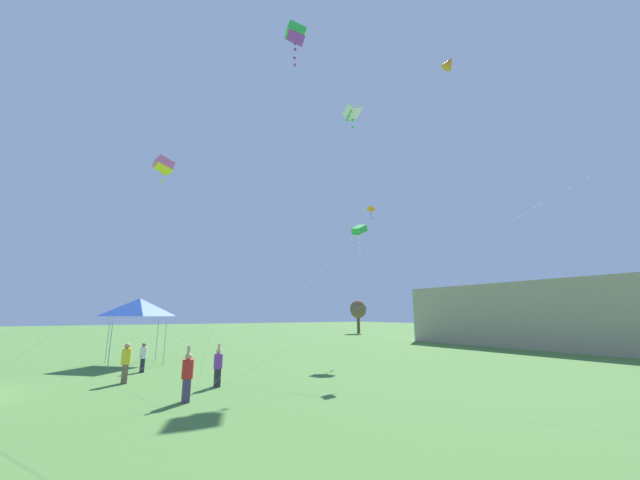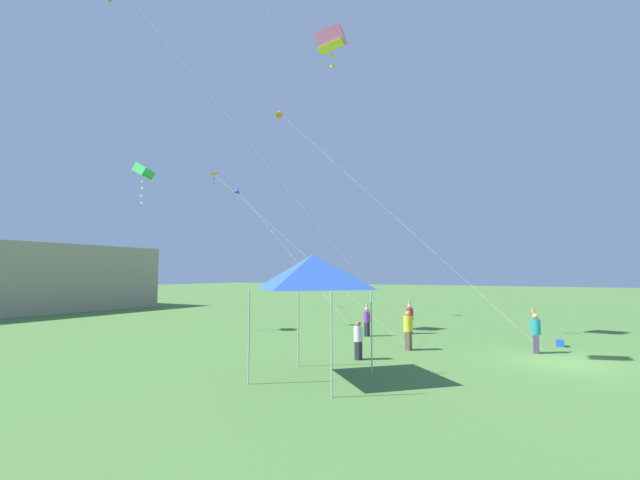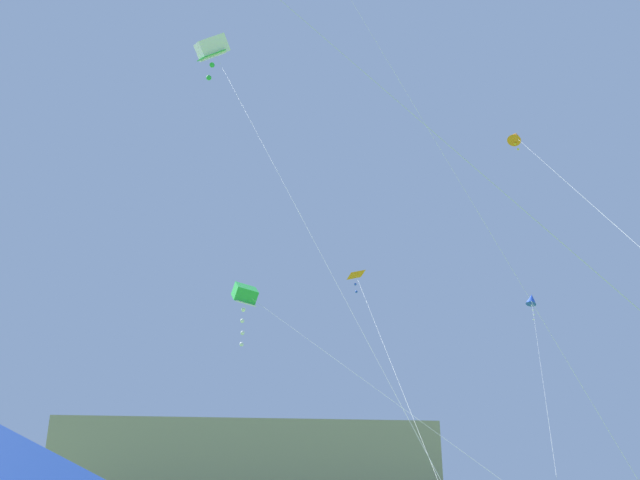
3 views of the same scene
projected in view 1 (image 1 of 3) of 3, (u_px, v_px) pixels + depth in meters
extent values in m
cube|color=tan|center=(545.00, 315.00, 37.61)|extent=(24.27, 13.43, 6.26)
cylinder|color=brown|center=(474.00, 324.00, 50.95)|extent=(0.64, 0.64, 3.53)
ellipsoid|color=brown|center=(472.00, 301.00, 51.63)|extent=(3.47, 3.47, 3.85)
cylinder|color=brown|center=(358.00, 325.00, 60.85)|extent=(0.52, 0.52, 2.85)
ellipsoid|color=brown|center=(358.00, 309.00, 61.40)|extent=(2.79, 2.79, 3.10)
cylinder|color=brown|center=(606.00, 329.00, 38.20)|extent=(0.58, 0.58, 3.20)
ellipsoid|color=brown|center=(601.00, 301.00, 38.81)|extent=(3.14, 3.14, 3.49)
cylinder|color=#B7B7BC|center=(108.00, 339.00, 23.81)|extent=(0.05, 0.05, 3.06)
cylinder|color=#B7B7BC|center=(110.00, 342.00, 21.30)|extent=(0.05, 0.05, 3.06)
cylinder|color=#B7B7BC|center=(157.00, 338.00, 25.44)|extent=(0.05, 0.05, 3.06)
cylinder|color=#B7B7BC|center=(165.00, 340.00, 22.93)|extent=(0.05, 0.05, 3.06)
pyramid|color=blue|center=(139.00, 307.00, 23.80)|extent=(3.40, 3.40, 1.18)
cube|color=#282833|center=(142.00, 365.00, 19.98)|extent=(0.36, 0.20, 0.75)
cylinder|color=white|center=(143.00, 353.00, 20.12)|extent=(0.38, 0.38, 0.62)
sphere|color=#896042|center=(144.00, 345.00, 20.20)|extent=(0.23, 0.23, 0.23)
cube|color=#282833|center=(217.00, 378.00, 16.00)|extent=(0.37, 0.20, 0.77)
cylinder|color=purple|center=(218.00, 361.00, 16.14)|extent=(0.39, 0.39, 0.64)
sphere|color=tan|center=(219.00, 352.00, 16.23)|extent=(0.24, 0.24, 0.24)
cylinder|color=tan|center=(219.00, 349.00, 16.22)|extent=(0.19, 0.16, 0.55)
cube|color=#473860|center=(186.00, 390.00, 13.21)|extent=(0.39, 0.22, 0.82)
cylinder|color=red|center=(188.00, 369.00, 13.37)|extent=(0.41, 0.41, 0.68)
sphere|color=tan|center=(189.00, 356.00, 13.46)|extent=(0.26, 0.26, 0.26)
cylinder|color=tan|center=(189.00, 354.00, 13.49)|extent=(0.19, 0.18, 0.58)
cube|color=brown|center=(125.00, 374.00, 16.76)|extent=(0.41, 0.23, 0.86)
cylinder|color=yellow|center=(126.00, 356.00, 16.92)|extent=(0.43, 0.43, 0.71)
sphere|color=tan|center=(128.00, 346.00, 17.02)|extent=(0.27, 0.27, 0.27)
cylinder|color=silver|center=(270.00, 279.00, 20.74)|extent=(1.82, 14.20, 10.38)
pyramid|color=orange|center=(371.00, 208.00, 24.85)|extent=(0.78, 0.79, 0.29)
sphere|color=blue|center=(370.00, 214.00, 24.76)|extent=(0.09, 0.09, 0.09)
sphere|color=blue|center=(372.00, 218.00, 24.70)|extent=(0.09, 0.09, 0.09)
cylinder|color=silver|center=(261.00, 191.00, 15.85)|extent=(6.59, 19.41, 17.08)
cone|color=orange|center=(449.00, 63.00, 20.06)|extent=(0.83, 0.86, 1.01)
sphere|color=yellow|center=(448.00, 69.00, 20.01)|extent=(0.09, 0.09, 0.09)
sphere|color=yellow|center=(450.00, 72.00, 19.86)|extent=(0.09, 0.09, 0.09)
cylinder|color=silver|center=(455.00, 253.00, 17.85)|extent=(11.75, 19.02, 12.34)
cylinder|color=silver|center=(309.00, 283.00, 21.12)|extent=(7.82, 14.32, 9.97)
cube|color=green|center=(359.00, 230.00, 29.16)|extent=(1.01, 1.27, 1.11)
cube|color=white|center=(359.00, 233.00, 29.10)|extent=(0.84, 0.99, 0.63)
sphere|color=white|center=(359.00, 238.00, 29.06)|extent=(0.16, 0.16, 0.16)
sphere|color=white|center=(359.00, 243.00, 28.95)|extent=(0.16, 0.16, 0.16)
sphere|color=white|center=(360.00, 249.00, 28.88)|extent=(0.16, 0.16, 0.16)
sphere|color=white|center=(359.00, 254.00, 28.77)|extent=(0.16, 0.16, 0.16)
cylinder|color=silver|center=(263.00, 148.00, 21.69)|extent=(7.61, 8.34, 26.18)
cube|color=green|center=(296.00, 33.00, 29.71)|extent=(1.67, 1.98, 1.32)
cube|color=purple|center=(296.00, 38.00, 29.62)|extent=(1.57, 1.65, 0.55)
sphere|color=purple|center=(295.00, 44.00, 29.55)|extent=(0.24, 0.24, 0.24)
sphere|color=purple|center=(295.00, 50.00, 29.28)|extent=(0.24, 0.24, 0.24)
sphere|color=purple|center=(295.00, 58.00, 29.27)|extent=(0.24, 0.24, 0.24)
sphere|color=purple|center=(295.00, 65.00, 29.14)|extent=(0.24, 0.24, 0.24)
cylinder|color=silver|center=(88.00, 246.00, 18.03)|extent=(7.15, 7.23, 13.16)
cube|color=pink|center=(164.00, 165.00, 24.23)|extent=(1.23, 1.38, 1.04)
cube|color=yellow|center=(163.00, 169.00, 24.17)|extent=(1.03, 1.19, 0.49)
sphere|color=yellow|center=(163.00, 174.00, 24.02)|extent=(0.17, 0.17, 0.17)
sphere|color=yellow|center=(161.00, 181.00, 23.96)|extent=(0.17, 0.17, 0.17)
cylinder|color=silver|center=(276.00, 200.00, 24.99)|extent=(4.54, 17.75, 22.13)
cube|color=white|center=(353.00, 111.00, 33.84)|extent=(1.73, 1.83, 1.92)
cube|color=green|center=(353.00, 115.00, 33.75)|extent=(1.29, 1.38, 1.26)
sphere|color=green|center=(353.00, 120.00, 33.56)|extent=(0.24, 0.24, 0.24)
sphere|color=green|center=(353.00, 127.00, 33.54)|extent=(0.24, 0.24, 0.24)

